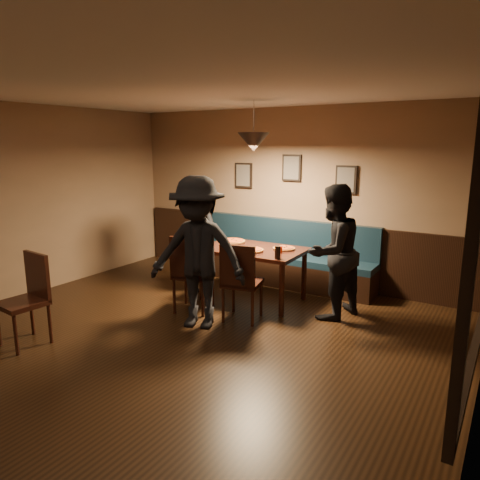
{
  "coord_description": "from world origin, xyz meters",
  "views": [
    {
      "loc": [
        3.13,
        -3.11,
        2.22
      ],
      "look_at": [
        -0.01,
        1.93,
        0.95
      ],
      "focal_mm": 33.6,
      "sensor_mm": 36.0,
      "label": 1
    }
  ],
  "objects_px": {
    "soda_glass": "(278,252)",
    "dining_table": "(253,274)",
    "booth_bench": "(282,253)",
    "diner_left": "(199,233)",
    "diner_right": "(333,252)",
    "chair_near_left": "(193,273)",
    "chair_near_right": "(242,281)",
    "cafe_chair_far": "(22,301)",
    "tabasco_bottle": "(281,249)",
    "diner_front": "(198,253)"
  },
  "relations": [
    {
      "from": "chair_near_right",
      "to": "cafe_chair_far",
      "type": "relative_size",
      "value": 0.99
    },
    {
      "from": "chair_near_right",
      "to": "diner_left",
      "type": "height_order",
      "value": "diner_left"
    },
    {
      "from": "soda_glass",
      "to": "dining_table",
      "type": "bearing_deg",
      "value": 148.82
    },
    {
      "from": "chair_near_right",
      "to": "diner_left",
      "type": "relative_size",
      "value": 0.58
    },
    {
      "from": "chair_near_right",
      "to": "diner_left",
      "type": "bearing_deg",
      "value": 136.11
    },
    {
      "from": "tabasco_bottle",
      "to": "chair_near_right",
      "type": "bearing_deg",
      "value": -108.56
    },
    {
      "from": "chair_near_right",
      "to": "soda_glass",
      "type": "relative_size",
      "value": 6.1
    },
    {
      "from": "chair_near_left",
      "to": "tabasco_bottle",
      "type": "xyz_separation_m",
      "value": [
        0.95,
        0.72,
        0.29
      ]
    },
    {
      "from": "chair_near_right",
      "to": "diner_front",
      "type": "distance_m",
      "value": 0.72
    },
    {
      "from": "diner_right",
      "to": "cafe_chair_far",
      "type": "height_order",
      "value": "diner_right"
    },
    {
      "from": "dining_table",
      "to": "chair_near_left",
      "type": "distance_m",
      "value": 0.93
    },
    {
      "from": "diner_left",
      "to": "cafe_chair_far",
      "type": "height_order",
      "value": "diner_left"
    },
    {
      "from": "soda_glass",
      "to": "cafe_chair_far",
      "type": "xyz_separation_m",
      "value": [
        -1.99,
        -2.31,
        -0.34
      ]
    },
    {
      "from": "diner_front",
      "to": "tabasco_bottle",
      "type": "relative_size",
      "value": 17.34
    },
    {
      "from": "dining_table",
      "to": "tabasco_bottle",
      "type": "relative_size",
      "value": 13.35
    },
    {
      "from": "soda_glass",
      "to": "chair_near_left",
      "type": "bearing_deg",
      "value": -156.93
    },
    {
      "from": "diner_right",
      "to": "tabasco_bottle",
      "type": "relative_size",
      "value": 16.18
    },
    {
      "from": "booth_bench",
      "to": "diner_left",
      "type": "distance_m",
      "value": 1.39
    },
    {
      "from": "tabasco_bottle",
      "to": "cafe_chair_far",
      "type": "distance_m",
      "value": 3.23
    },
    {
      "from": "diner_right",
      "to": "dining_table",
      "type": "bearing_deg",
      "value": -73.05
    },
    {
      "from": "booth_bench",
      "to": "diner_right",
      "type": "xyz_separation_m",
      "value": [
        1.18,
        -0.94,
        0.37
      ]
    },
    {
      "from": "chair_near_right",
      "to": "diner_front",
      "type": "relative_size",
      "value": 0.55
    },
    {
      "from": "booth_bench",
      "to": "chair_near_right",
      "type": "xyz_separation_m",
      "value": [
        0.25,
        -1.63,
        0.01
      ]
    },
    {
      "from": "chair_near_right",
      "to": "diner_front",
      "type": "xyz_separation_m",
      "value": [
        -0.34,
        -0.47,
        0.42
      ]
    },
    {
      "from": "diner_right",
      "to": "tabasco_bottle",
      "type": "distance_m",
      "value": 0.72
    },
    {
      "from": "soda_glass",
      "to": "cafe_chair_far",
      "type": "bearing_deg",
      "value": -130.73
    },
    {
      "from": "booth_bench",
      "to": "diner_right",
      "type": "relative_size",
      "value": 1.73
    },
    {
      "from": "booth_bench",
      "to": "chair_near_left",
      "type": "bearing_deg",
      "value": -105.69
    },
    {
      "from": "chair_near_right",
      "to": "diner_left",
      "type": "xyz_separation_m",
      "value": [
        -1.24,
        0.74,
        0.37
      ]
    },
    {
      "from": "chair_near_left",
      "to": "tabasco_bottle",
      "type": "relative_size",
      "value": 9.85
    },
    {
      "from": "dining_table",
      "to": "cafe_chair_far",
      "type": "xyz_separation_m",
      "value": [
        -1.42,
        -2.66,
        0.13
      ]
    },
    {
      "from": "diner_left",
      "to": "dining_table",
      "type": "bearing_deg",
      "value": -97.77
    },
    {
      "from": "dining_table",
      "to": "chair_near_right",
      "type": "height_order",
      "value": "chair_near_right"
    },
    {
      "from": "diner_left",
      "to": "soda_glass",
      "type": "xyz_separation_m",
      "value": [
        1.55,
        -0.37,
        -0.03
      ]
    },
    {
      "from": "chair_near_left",
      "to": "diner_front",
      "type": "relative_size",
      "value": 0.57
    },
    {
      "from": "chair_near_right",
      "to": "tabasco_bottle",
      "type": "xyz_separation_m",
      "value": [
        0.22,
        0.65,
        0.31
      ]
    },
    {
      "from": "dining_table",
      "to": "chair_near_left",
      "type": "height_order",
      "value": "chair_near_left"
    },
    {
      "from": "diner_right",
      "to": "soda_glass",
      "type": "relative_size",
      "value": 10.39
    },
    {
      "from": "diner_left",
      "to": "tabasco_bottle",
      "type": "relative_size",
      "value": 16.41
    },
    {
      "from": "diner_front",
      "to": "soda_glass",
      "type": "bearing_deg",
      "value": 35.3
    },
    {
      "from": "chair_near_right",
      "to": "diner_left",
      "type": "distance_m",
      "value": 1.49
    },
    {
      "from": "chair_near_right",
      "to": "diner_right",
      "type": "relative_size",
      "value": 0.59
    },
    {
      "from": "dining_table",
      "to": "diner_left",
      "type": "height_order",
      "value": "diner_left"
    },
    {
      "from": "chair_near_left",
      "to": "soda_glass",
      "type": "distance_m",
      "value": 1.17
    },
    {
      "from": "diner_left",
      "to": "chair_near_right",
      "type": "bearing_deg",
      "value": -127.12
    },
    {
      "from": "diner_front",
      "to": "cafe_chair_far",
      "type": "bearing_deg",
      "value": -149.44
    },
    {
      "from": "chair_near_left",
      "to": "diner_front",
      "type": "bearing_deg",
      "value": -62.23
    },
    {
      "from": "booth_bench",
      "to": "diner_front",
      "type": "bearing_deg",
      "value": -92.51
    },
    {
      "from": "booth_bench",
      "to": "tabasco_bottle",
      "type": "bearing_deg",
      "value": -64.45
    },
    {
      "from": "chair_near_right",
      "to": "soda_glass",
      "type": "bearing_deg",
      "value": 37.06
    }
  ]
}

